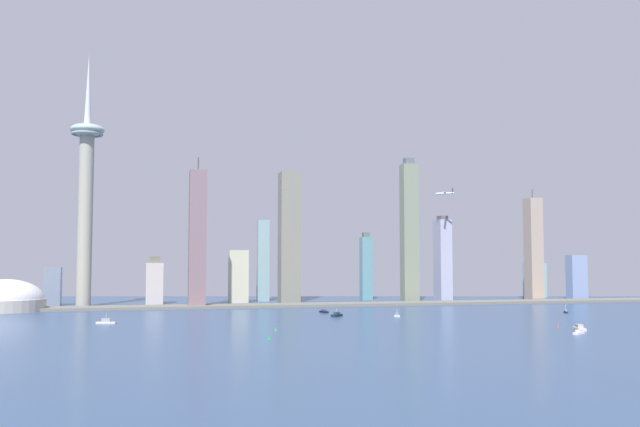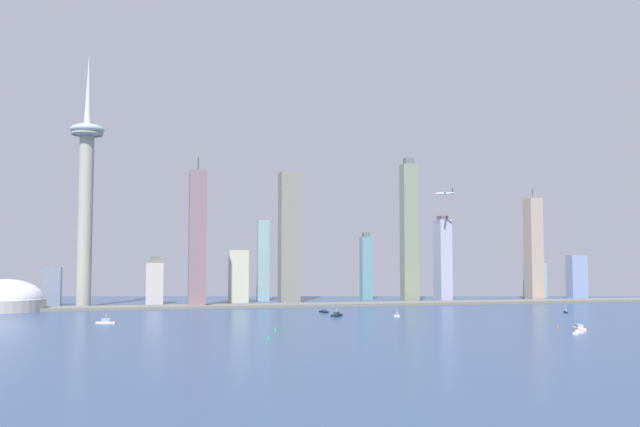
{
  "view_description": "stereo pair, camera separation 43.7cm",
  "coord_description": "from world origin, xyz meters",
  "px_view_note": "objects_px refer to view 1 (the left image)",
  "views": [
    {
      "loc": [
        -212.66,
        -338.32,
        51.56
      ],
      "look_at": [
        -24.73,
        446.38,
        107.5
      ],
      "focal_mm": 38.44,
      "sensor_mm": 36.0,
      "label": 1
    },
    {
      "loc": [
        -212.24,
        -338.42,
        51.56
      ],
      "look_at": [
        -24.73,
        446.38,
        107.5
      ],
      "focal_mm": 38.44,
      "sensor_mm": 36.0,
      "label": 2
    }
  ],
  "objects_px": {
    "skyscraper_1": "(53,286)",
    "boat_3": "(337,315)",
    "skyscraper_9": "(409,232)",
    "channel_buoy_1": "(269,337)",
    "skyscraper_5": "(366,268)",
    "skyscraper_6": "(155,282)",
    "boat_1": "(566,312)",
    "boat_6": "(106,322)",
    "channel_buoy_2": "(276,329)",
    "skyscraper_8": "(238,276)",
    "skyscraper_10": "(534,249)",
    "skyscraper_0": "(577,277)",
    "skyscraper_3": "(197,239)",
    "boat_4": "(579,333)",
    "boat_5": "(579,328)",
    "skyscraper_7": "(263,260)",
    "channel_buoy_0": "(558,325)",
    "skyscraper_4": "(535,280)",
    "airplane": "(445,193)",
    "boat_2": "(324,311)",
    "stadium_dome": "(5,301)",
    "skyscraper_2": "(289,237)",
    "skyscraper_11": "(443,259)",
    "observation_tower": "(86,183)",
    "boat_0": "(397,315)"
  },
  "relations": [
    {
      "from": "skyscraper_1",
      "to": "boat_3",
      "type": "distance_m",
      "value": 358.81
    },
    {
      "from": "skyscraper_9",
      "to": "channel_buoy_1",
      "type": "xyz_separation_m",
      "value": [
        -235.3,
        -357.24,
        -86.56
      ]
    },
    {
      "from": "skyscraper_5",
      "to": "skyscraper_6",
      "type": "height_order",
      "value": "skyscraper_5"
    },
    {
      "from": "skyscraper_1",
      "to": "boat_1",
      "type": "relative_size",
      "value": 4.83
    },
    {
      "from": "boat_6",
      "to": "channel_buoy_2",
      "type": "height_order",
      "value": "boat_6"
    },
    {
      "from": "skyscraper_8",
      "to": "skyscraper_10",
      "type": "xyz_separation_m",
      "value": [
        378.62,
        -46.76,
        34.24
      ]
    },
    {
      "from": "skyscraper_0",
      "to": "boat_3",
      "type": "bearing_deg",
      "value": -152.19
    },
    {
      "from": "skyscraper_3",
      "to": "boat_4",
      "type": "bearing_deg",
      "value": -54.4
    },
    {
      "from": "skyscraper_9",
      "to": "boat_5",
      "type": "xyz_separation_m",
      "value": [
        -1.4,
        -352.82,
        -86.3
      ]
    },
    {
      "from": "skyscraper_7",
      "to": "channel_buoy_0",
      "type": "height_order",
      "value": "skyscraper_7"
    },
    {
      "from": "skyscraper_5",
      "to": "boat_1",
      "type": "bearing_deg",
      "value": -65.02
    },
    {
      "from": "skyscraper_5",
      "to": "skyscraper_4",
      "type": "bearing_deg",
      "value": 2.09
    },
    {
      "from": "skyscraper_10",
      "to": "boat_6",
      "type": "height_order",
      "value": "skyscraper_10"
    },
    {
      "from": "boat_6",
      "to": "airplane",
      "type": "bearing_deg",
      "value": -139.23
    },
    {
      "from": "skyscraper_8",
      "to": "boat_2",
      "type": "relative_size",
      "value": 4.87
    },
    {
      "from": "stadium_dome",
      "to": "skyscraper_5",
      "type": "bearing_deg",
      "value": 14.66
    },
    {
      "from": "skyscraper_3",
      "to": "skyscraper_9",
      "type": "xyz_separation_m",
      "value": [
        263.88,
        32.22,
        11.47
      ]
    },
    {
      "from": "skyscraper_0",
      "to": "skyscraper_6",
      "type": "bearing_deg",
      "value": 177.92
    },
    {
      "from": "boat_6",
      "to": "airplane",
      "type": "relative_size",
      "value": 0.74
    },
    {
      "from": "skyscraper_8",
      "to": "boat_4",
      "type": "bearing_deg",
      "value": -65.39
    },
    {
      "from": "skyscraper_1",
      "to": "boat_6",
      "type": "bearing_deg",
      "value": -72.94
    },
    {
      "from": "skyscraper_0",
      "to": "skyscraper_4",
      "type": "relative_size",
      "value": 1.23
    },
    {
      "from": "skyscraper_6",
      "to": "boat_1",
      "type": "relative_size",
      "value": 6.2
    },
    {
      "from": "skyscraper_0",
      "to": "skyscraper_6",
      "type": "relative_size",
      "value": 1.05
    },
    {
      "from": "boat_6",
      "to": "boat_5",
      "type": "bearing_deg",
      "value": 170.94
    },
    {
      "from": "skyscraper_3",
      "to": "boat_5",
      "type": "bearing_deg",
      "value": -50.69
    },
    {
      "from": "channel_buoy_0",
      "to": "airplane",
      "type": "xyz_separation_m",
      "value": [
        50.39,
        323.91,
        135.79
      ]
    },
    {
      "from": "skyscraper_5",
      "to": "skyscraper_9",
      "type": "xyz_separation_m",
      "value": [
        35.57,
        -68.71,
        45.24
      ]
    },
    {
      "from": "boat_4",
      "to": "boat_6",
      "type": "height_order",
      "value": "boat_6"
    },
    {
      "from": "stadium_dome",
      "to": "skyscraper_4",
      "type": "height_order",
      "value": "skyscraper_4"
    },
    {
      "from": "skyscraper_0",
      "to": "skyscraper_1",
      "type": "bearing_deg",
      "value": 178.55
    },
    {
      "from": "skyscraper_8",
      "to": "boat_2",
      "type": "bearing_deg",
      "value": -70.22
    },
    {
      "from": "airplane",
      "to": "channel_buoy_2",
      "type": "bearing_deg",
      "value": 82.09
    },
    {
      "from": "skyscraper_0",
      "to": "boat_6",
      "type": "bearing_deg",
      "value": -158.77
    },
    {
      "from": "skyscraper_1",
      "to": "boat_6",
      "type": "xyz_separation_m",
      "value": [
        76.24,
        -248.51,
        -20.55
      ]
    },
    {
      "from": "skyscraper_2",
      "to": "skyscraper_9",
      "type": "height_order",
      "value": "skyscraper_9"
    },
    {
      "from": "skyscraper_5",
      "to": "skyscraper_11",
      "type": "height_order",
      "value": "skyscraper_11"
    },
    {
      "from": "skyscraper_8",
      "to": "boat_3",
      "type": "xyz_separation_m",
      "value": [
        64.68,
        -229.89,
        -30.82
      ]
    },
    {
      "from": "skyscraper_3",
      "to": "channel_buoy_0",
      "type": "xyz_separation_m",
      "value": [
        260.14,
        -296.54,
        -74.99
      ]
    },
    {
      "from": "skyscraper_9",
      "to": "skyscraper_1",
      "type": "bearing_deg",
      "value": 175.15
    },
    {
      "from": "skyscraper_1",
      "to": "boat_1",
      "type": "xyz_separation_m",
      "value": [
        512.63,
        -233.92,
        -20.86
      ]
    },
    {
      "from": "boat_3",
      "to": "skyscraper_2",
      "type": "bearing_deg",
      "value": 45.6
    },
    {
      "from": "skyscraper_4",
      "to": "airplane",
      "type": "relative_size",
      "value": 2.17
    },
    {
      "from": "skyscraper_5",
      "to": "skyscraper_6",
      "type": "relative_size",
      "value": 1.58
    },
    {
      "from": "boat_4",
      "to": "channel_buoy_0",
      "type": "bearing_deg",
      "value": 41.64
    },
    {
      "from": "stadium_dome",
      "to": "boat_4",
      "type": "bearing_deg",
      "value": -37.08
    },
    {
      "from": "skyscraper_10",
      "to": "boat_5",
      "type": "relative_size",
      "value": 8.59
    },
    {
      "from": "observation_tower",
      "to": "boat_0",
      "type": "distance_m",
      "value": 392.21
    },
    {
      "from": "skyscraper_1",
      "to": "skyscraper_9",
      "type": "relative_size",
      "value": 0.24
    },
    {
      "from": "skyscraper_2",
      "to": "boat_2",
      "type": "bearing_deg",
      "value": -89.69
    }
  ]
}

